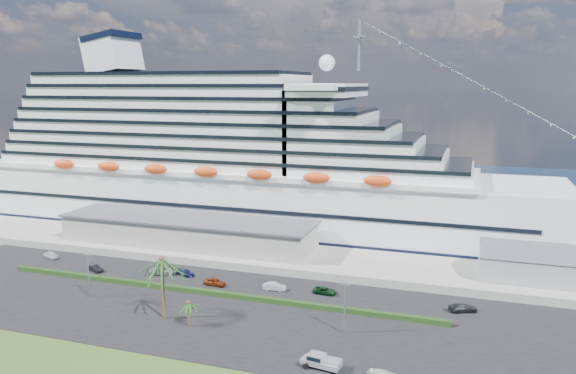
% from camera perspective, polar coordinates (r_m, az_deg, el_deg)
% --- Properties ---
extents(ground, '(420.00, 420.00, 0.00)m').
position_cam_1_polar(ground, '(91.38, -8.21, -14.87)').
color(ground, '#37521B').
rests_on(ground, ground).
extents(asphalt_lot, '(140.00, 38.00, 0.12)m').
position_cam_1_polar(asphalt_lot, '(100.42, -5.34, -12.36)').
color(asphalt_lot, black).
rests_on(asphalt_lot, ground).
extents(wharf, '(240.00, 20.00, 1.80)m').
position_cam_1_polar(wharf, '(125.54, 0.04, -7.17)').
color(wharf, gray).
rests_on(wharf, ground).
extents(water, '(420.00, 160.00, 0.02)m').
position_cam_1_polar(water, '(210.60, 7.82, -0.29)').
color(water, black).
rests_on(water, ground).
extents(cruise_ship, '(191.00, 38.00, 54.00)m').
position_cam_1_polar(cruise_ship, '(151.42, -4.82, 1.98)').
color(cruise_ship, silver).
rests_on(cruise_ship, ground).
extents(terminal_building, '(61.00, 15.00, 6.30)m').
position_cam_1_polar(terminal_building, '(134.11, -10.17, -4.36)').
color(terminal_building, gray).
rests_on(terminal_building, wharf).
extents(port_shed, '(24.00, 12.31, 7.37)m').
position_cam_1_polar(port_shed, '(119.44, 24.64, -7.33)').
color(port_shed, gray).
rests_on(port_shed, wharf).
extents(hedge, '(88.00, 1.10, 0.90)m').
position_cam_1_polar(hedge, '(107.63, -8.22, -10.53)').
color(hedge, black).
rests_on(hedge, asphalt_lot).
extents(lamp_post_left, '(1.60, 0.35, 8.27)m').
position_cam_1_polar(lamp_post_left, '(110.05, -19.64, -7.94)').
color(lamp_post_left, gray).
rests_on(lamp_post_left, asphalt_lot).
extents(lamp_post_right, '(1.60, 0.35, 8.27)m').
position_cam_1_polar(lamp_post_right, '(89.92, 5.79, -11.53)').
color(lamp_post_right, gray).
rests_on(lamp_post_right, asphalt_lot).
extents(palm_tall, '(8.82, 8.82, 11.13)m').
position_cam_1_polar(palm_tall, '(95.82, -12.68, -7.88)').
color(palm_tall, '#47301E').
rests_on(palm_tall, ground).
extents(palm_short, '(3.53, 3.53, 4.56)m').
position_cam_1_polar(palm_short, '(93.88, -10.08, -11.77)').
color(palm_short, '#47301E').
rests_on(palm_short, ground).
extents(parked_car_0, '(4.42, 2.81, 1.40)m').
position_cam_1_polar(parked_car_0, '(138.18, -22.91, -6.40)').
color(parked_car_0, silver).
rests_on(parked_car_0, asphalt_lot).
extents(parked_car_1, '(4.27, 2.85, 1.33)m').
position_cam_1_polar(parked_car_1, '(125.58, -19.02, -7.81)').
color(parked_car_1, black).
rests_on(parked_car_1, asphalt_lot).
extents(parked_car_2, '(5.79, 3.70, 1.49)m').
position_cam_1_polar(parked_car_2, '(119.83, -12.55, -8.32)').
color(parked_car_2, gray).
rests_on(parked_car_2, asphalt_lot).
extents(parked_car_3, '(4.55, 2.97, 1.23)m').
position_cam_1_polar(parked_car_3, '(118.30, -10.37, -8.56)').
color(parked_car_3, '#141647').
rests_on(parked_car_3, asphalt_lot).
extents(parked_car_4, '(4.58, 2.13, 1.52)m').
position_cam_1_polar(parked_car_4, '(111.76, -7.44, -9.54)').
color(parked_car_4, maroon).
rests_on(parked_car_4, asphalt_lot).
extents(parked_car_5, '(4.59, 2.13, 1.46)m').
position_cam_1_polar(parked_car_5, '(108.56, -1.41, -10.08)').
color(parked_car_5, silver).
rests_on(parked_car_5, asphalt_lot).
extents(parked_car_6, '(4.58, 2.33, 1.24)m').
position_cam_1_polar(parked_car_6, '(107.01, 3.79, -10.47)').
color(parked_car_6, black).
rests_on(parked_car_6, asphalt_lot).
extents(parked_car_7, '(5.28, 3.87, 1.42)m').
position_cam_1_polar(parked_car_7, '(103.54, 17.33, -11.63)').
color(parked_car_7, black).
rests_on(parked_car_7, asphalt_lot).
extents(pickup_truck, '(5.82, 2.78, 1.97)m').
position_cam_1_polar(pickup_truck, '(81.31, 3.32, -17.20)').
color(pickup_truck, black).
rests_on(pickup_truck, asphalt_lot).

